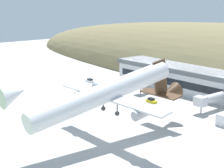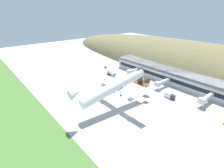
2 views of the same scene
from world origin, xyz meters
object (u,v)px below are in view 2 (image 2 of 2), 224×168
Objects in this scene: jetway_0 at (132,71)px; service_car_1 at (105,68)px; jetway_1 at (162,82)px; fuel_truck at (170,96)px; service_car_0 at (135,81)px; terminal_building at (175,75)px; jetway_2 at (206,98)px; box_truck at (111,74)px; cargo_airplane at (116,87)px.

jetway_0 reaches higher than service_car_1.
service_car_1 is (-57.14, -4.27, -3.40)m from jetway_1.
service_car_0 is at bearing 176.88° from fuel_truck.
terminal_building is 16.86× the size of fuel_truck.
box_truck is (-69.23, -11.58, -2.45)m from jetway_2.
jetway_2 reaches higher than service_car_1.
jetway_2 is at bearing 2.79° from service_car_1.
jetway_1 is 57.40m from service_car_1.
terminal_building is 16.02m from jetway_1.
terminal_building is 12.85× the size of box_truck.
terminal_building is 32.52m from jetway_0.
terminal_building reaches higher than service_car_0.
cargo_airplane is 38.79m from service_car_0.
cargo_airplane reaches higher than fuel_truck.
jetway_2 is 2.27× the size of fuel_truck.
service_car_1 is at bearing -177.21° from jetway_2.
box_truck is at bearing -130.71° from jetway_0.
service_car_1 is at bearing 176.38° from fuel_truck.
fuel_truck is (69.19, -4.37, 0.98)m from service_car_1.
terminal_building reaches higher than jetway_1.
jetway_1 is at bearing -90.06° from terminal_building.
jetway_0 is 2.97× the size of service_car_0.
jetway_1 is at bearing 16.21° from box_truck.
cargo_airplane is 13.26× the size of service_car_0.
fuel_truck is at bearing -13.56° from jetway_0.
cargo_airplane is 8.40× the size of fuel_truck.
jetway_1 is 0.27× the size of cargo_airplane.
jetway_1 is (28.96, -1.25, 0.00)m from jetway_0.
service_car_0 is 0.91× the size of service_car_1.
jetway_2 reaches higher than fuel_truck.
cargo_airplane is (-1.23, -55.88, 6.60)m from terminal_building.
service_car_0 is 0.48× the size of box_truck.
service_car_1 is at bearing -168.92° from jetway_0.
service_car_0 is (-47.57, -6.92, -3.34)m from jetway_2.
jetway_1 is 19.95m from service_car_0.
fuel_truck is 52.19m from box_truck.
service_car_0 is 30.50m from fuel_truck.
jetway_1 reaches higher than box_truck.
terminal_building is 2.01× the size of cargo_airplane.
fuel_truck is at bearing -3.12° from service_car_0.
cargo_airplane reaches higher than jetway_2.
jetway_0 is 0.83× the size of jetway_1.
jetway_1 is 41.78m from box_truck.
box_truck is (-40.07, -27.61, -3.71)m from terminal_building.
fuel_truck is (30.44, -1.66, 0.92)m from service_car_0.
cargo_airplane reaches higher than jetway_0.
box_truck reaches higher than service_car_0.
cargo_airplane is 49.13m from box_truck.
cargo_airplane is at bearing -127.33° from jetway_2.
terminal_building is 29.78m from service_car_0.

